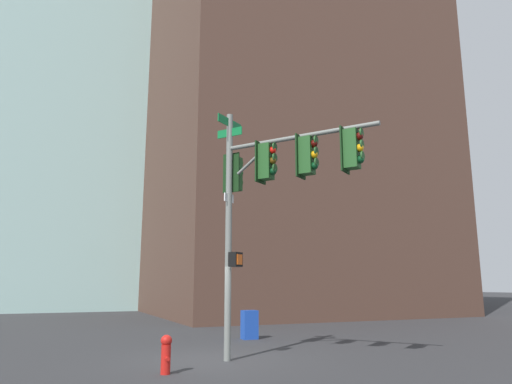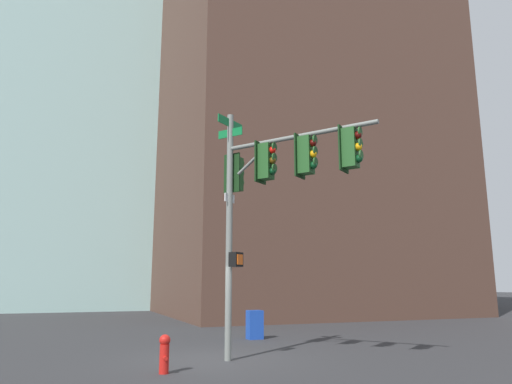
# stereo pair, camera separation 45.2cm
# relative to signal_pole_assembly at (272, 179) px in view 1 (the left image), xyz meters

# --- Properties ---
(ground_plane) EXTENTS (200.00, 200.00, 0.00)m
(ground_plane) POSITION_rel_signal_pole_assembly_xyz_m (-1.44, -1.17, -4.86)
(ground_plane) COLOR #2D2D30
(signal_pole_assembly) EXTENTS (4.05, 3.15, 6.95)m
(signal_pole_assembly) POSITION_rel_signal_pole_assembly_xyz_m (0.00, 0.00, 0.00)
(signal_pole_assembly) COLOR slate
(signal_pole_assembly) RESTS_ON ground_plane
(fire_hydrant) EXTENTS (0.34, 0.26, 0.87)m
(fire_hydrant) POSITION_rel_signal_pole_assembly_xyz_m (0.17, -2.80, -4.39)
(fire_hydrant) COLOR red
(fire_hydrant) RESTS_ON ground_plane
(newspaper_box) EXTENTS (0.44, 0.56, 1.05)m
(newspaper_box) POSITION_rel_signal_pole_assembly_xyz_m (-5.52, 1.66, -4.34)
(newspaper_box) COLOR #193FA5
(newspaper_box) RESTS_ON ground_plane
(building_brick_nearside) EXTENTS (26.94, 19.04, 46.18)m
(building_brick_nearside) POSITION_rel_signal_pole_assembly_xyz_m (-24.50, 10.55, 18.23)
(building_brick_nearside) COLOR #4C3328
(building_brick_nearside) RESTS_ON ground_plane
(building_brick_midblock) EXTENTS (21.87, 14.07, 39.74)m
(building_brick_midblock) POSITION_rel_signal_pole_assembly_xyz_m (-46.12, 7.34, 15.01)
(building_brick_midblock) COLOR #845B47
(building_brick_midblock) RESTS_ON ground_plane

